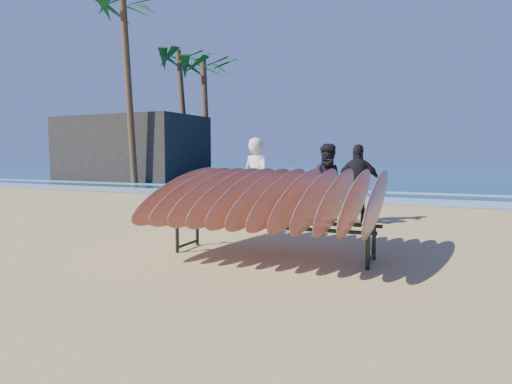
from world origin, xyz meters
TOP-DOWN VIEW (x-y plane):
  - ground at (0.00, 0.00)m, footprint 120.00×120.00m
  - ocean at (0.00, 55.00)m, footprint 160.00×160.00m
  - foam_near at (0.00, 10.00)m, footprint 160.00×160.00m
  - foam_far at (0.00, 13.50)m, footprint 160.00×160.00m
  - surfboard_rack at (0.41, 0.51)m, footprint 3.34×3.08m
  - person_white at (-1.13, 3.25)m, footprint 0.81×0.65m
  - person_dark_a at (0.39, 3.72)m, footprint 1.06×0.95m
  - person_dark_b at (0.77, 4.77)m, footprint 1.08×0.52m
  - building at (-16.57, 17.28)m, footprint 8.92×4.95m
  - palm_left at (-13.77, 13.91)m, footprint 5.20×5.20m
  - palm_mid at (-12.64, 20.01)m, footprint 5.20×5.20m
  - palm_right at (-15.99, 22.39)m, footprint 5.20×5.20m

SIDE VIEW (x-z plane):
  - ground at x=0.00m, z-range 0.00..0.00m
  - ocean at x=0.00m, z-range 0.01..0.01m
  - foam_far at x=0.00m, z-range 0.01..0.01m
  - foam_near at x=0.00m, z-range 0.01..0.01m
  - person_dark_a at x=0.39m, z-range 0.00..1.79m
  - person_dark_b at x=0.77m, z-range 0.00..1.80m
  - surfboard_rack at x=0.41m, z-range 0.17..1.66m
  - person_white at x=-1.13m, z-range 0.00..1.92m
  - building at x=-16.57m, z-range 0.00..3.96m
  - palm_mid at x=-12.64m, z-range 3.12..11.13m
  - palm_right at x=-15.99m, z-range 3.72..12.95m
  - palm_left at x=-13.77m, z-range 4.22..14.52m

